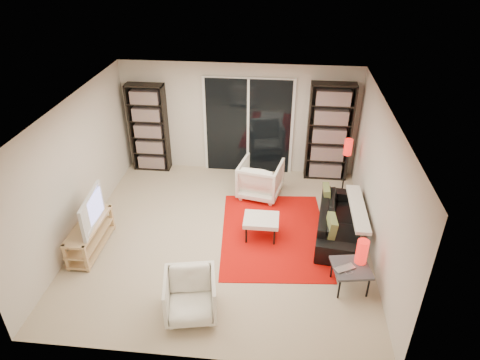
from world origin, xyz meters
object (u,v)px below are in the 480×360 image
ottoman (261,221)px  side_table (351,269)px  bookshelf_right (329,133)px  armchair_back (260,179)px  floor_lamp (347,154)px  sofa (340,221)px  armchair_front (190,296)px  tv_stand (90,236)px  bookshelf_left (149,128)px

ottoman → side_table: (1.40, -1.09, 0.01)m
bookshelf_right → ottoman: bearing=-118.9°
armchair_back → floor_lamp: 1.78m
bookshelf_right → side_table: bearing=-87.5°
sofa → ottoman: (-1.37, -0.24, 0.07)m
sofa → ottoman: size_ratio=3.10×
sofa → armchair_back: 1.87m
armchair_front → floor_lamp: 4.30m
ottoman → bookshelf_right: bearing=61.1°
sofa → bookshelf_right: bearing=10.7°
tv_stand → armchair_back: bearing=36.2°
sofa → armchair_back: size_ratio=2.29×
tv_stand → armchair_front: size_ratio=1.66×
sofa → armchair_front: 3.06m
bookshelf_left → floor_lamp: bookshelf_left is taller
tv_stand → floor_lamp: 5.00m
bookshelf_left → armchair_back: (2.49, -0.89, -0.60)m
tv_stand → ottoman: tv_stand is taller
armchair_back → side_table: 2.89m
bookshelf_left → armchair_back: bookshelf_left is taller
armchair_back → bookshelf_left: bearing=-7.5°
sofa → armchair_back: (-1.48, 1.15, 0.10)m
bookshelf_right → floor_lamp: bookshelf_right is taller
bookshelf_left → sofa: (3.97, -2.03, -0.70)m
bookshelf_left → sofa: 4.51m
bookshelf_right → tv_stand: (-4.09, -2.88, -0.79)m
sofa → tv_stand: bearing=108.7°
bookshelf_right → sofa: bearing=-86.6°
armchair_front → ottoman: (0.87, 1.84, 0.02)m
armchair_back → sofa: bearing=154.3°
bookshelf_right → ottoman: 2.69m
armchair_front → ottoman: armchair_front is taller
tv_stand → ottoman: (2.83, 0.61, 0.08)m
bookshelf_right → bookshelf_left: bearing=180.0°
tv_stand → sofa: bearing=11.5°
sofa → side_table: 1.33m
floor_lamp → bookshelf_right: bearing=117.6°
tv_stand → floor_lamp: bearing=27.2°
tv_stand → armchair_back: size_ratio=1.46×
floor_lamp → sofa: bearing=-98.1°
sofa → bookshelf_left: bearing=70.2°
bookshelf_left → side_table: bookshelf_left is taller
bookshelf_right → sofa: bookshelf_right is taller
bookshelf_left → ottoman: (2.59, -2.27, -0.63)m
tv_stand → side_table: tv_stand is taller
tv_stand → side_table: (4.23, -0.47, 0.10)m
bookshelf_left → armchair_front: bearing=-67.2°
bookshelf_right → tv_stand: bookshelf_right is taller
side_table → armchair_front: bearing=-161.7°
bookshelf_right → sofa: size_ratio=1.12×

